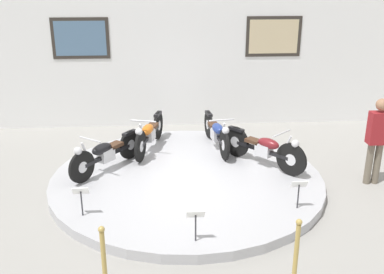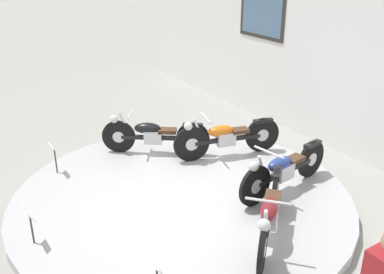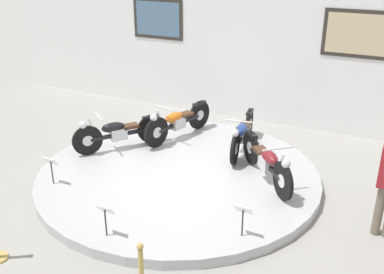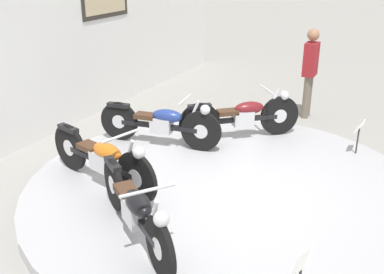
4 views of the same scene
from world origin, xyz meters
TOP-DOWN VIEW (x-y plane):
  - ground_plane at (0.00, 0.00)m, footprint 60.00×60.00m
  - display_platform at (0.00, 0.00)m, footprint 5.15×5.15m
  - back_wall at (0.00, 3.62)m, footprint 14.00×0.22m
  - motorcycle_black at (-1.55, 0.35)m, footprint 1.22×1.60m
  - motorcycle_orange at (-0.73, 1.37)m, footprint 0.66×1.94m
  - motorcycle_blue at (0.73, 1.36)m, footprint 0.54×1.96m
  - motorcycle_maroon at (1.55, 0.35)m, footprint 1.36×1.53m
  - info_placard_front_left at (-1.75, -1.38)m, footprint 0.26×0.11m
  - info_placard_front_centre at (0.00, -2.22)m, footprint 0.26×0.11m
  - info_placard_front_right at (1.75, -1.38)m, footprint 0.26×0.11m
  - visitor_standing at (3.53, -0.22)m, footprint 0.36×0.22m
  - stanchion_post_right_of_entry at (1.18, -3.15)m, footprint 0.28×0.28m

SIDE VIEW (x-z plane):
  - ground_plane at x=0.00m, z-range 0.00..0.00m
  - display_platform at x=0.00m, z-range 0.00..0.17m
  - stanchion_post_right_of_entry at x=1.18m, z-range -0.17..0.86m
  - info_placard_front_left at x=-1.75m, z-range 0.28..0.79m
  - info_placard_front_centre at x=0.00m, z-range 0.28..0.79m
  - info_placard_front_right at x=1.75m, z-range 0.28..0.79m
  - motorcycle_black at x=-1.55m, z-range 0.15..0.93m
  - motorcycle_blue at x=0.73m, z-range 0.15..0.94m
  - motorcycle_orange at x=-0.73m, z-range 0.16..0.96m
  - motorcycle_maroon at x=1.55m, z-range 0.16..0.96m
  - visitor_standing at x=3.53m, z-range 0.11..1.79m
  - back_wall at x=0.00m, z-range 0.00..4.17m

